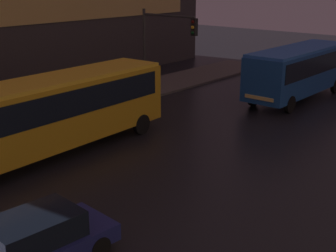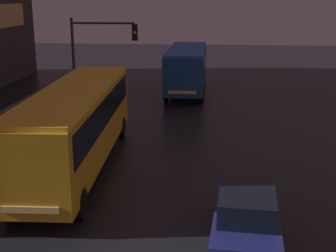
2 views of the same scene
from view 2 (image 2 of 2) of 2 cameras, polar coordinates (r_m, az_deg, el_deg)
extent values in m
cube|color=orange|center=(19.25, -11.00, 0.26)|extent=(2.89, 11.91, 2.67)
cube|color=black|center=(19.10, -11.09, 1.95)|extent=(2.91, 10.96, 1.10)
cube|color=yellow|center=(18.93, -11.22, 4.39)|extent=(2.83, 11.67, 0.16)
cube|color=#F4CC72|center=(14.22, -16.46, -9.76)|extent=(1.70, 0.17, 0.20)
cylinder|color=black|center=(15.34, -10.62, -9.30)|extent=(0.29, 1.01, 1.00)
cylinder|color=black|center=(15.99, -18.50, -8.80)|extent=(0.29, 1.01, 1.00)
cylinder|color=black|center=(23.66, -5.66, -0.11)|extent=(0.29, 1.01, 1.00)
cylinder|color=black|center=(24.09, -10.90, -0.04)|extent=(0.29, 1.01, 1.00)
cube|color=#194793|center=(34.22, 2.31, 7.10)|extent=(2.66, 9.31, 2.53)
cube|color=black|center=(34.15, 2.32, 7.95)|extent=(2.71, 8.57, 1.10)
cube|color=blue|center=(34.05, 2.33, 9.34)|extent=(2.60, 9.12, 0.16)
cube|color=#F4CC72|center=(29.79, 1.75, 4.13)|extent=(1.80, 0.12, 0.20)
cylinder|color=black|center=(31.22, 4.10, 3.79)|extent=(0.26, 1.00, 1.00)
cylinder|color=black|center=(31.37, -0.24, 3.88)|extent=(0.26, 1.00, 1.00)
cylinder|color=black|center=(37.58, 4.40, 5.81)|extent=(0.26, 1.00, 1.00)
cylinder|color=black|center=(37.71, 0.78, 5.88)|extent=(0.26, 1.00, 1.00)
cube|color=navy|center=(14.08, 9.51, -11.39)|extent=(2.20, 4.39, 0.50)
cube|color=black|center=(13.82, 9.62, -9.18)|extent=(1.77, 2.46, 0.70)
cylinder|color=black|center=(12.95, 5.48, -14.96)|extent=(0.25, 0.65, 0.64)
cylinder|color=black|center=(15.50, 12.74, -9.89)|extent=(0.25, 0.65, 0.64)
cylinder|color=black|center=(15.48, 6.30, -9.61)|extent=(0.25, 0.65, 0.64)
cylinder|color=#2D2D2D|center=(27.82, -11.39, 6.97)|extent=(0.16, 0.16, 5.69)
cylinder|color=#2D2D2D|center=(27.11, -7.94, 12.31)|extent=(3.60, 0.12, 0.12)
cube|color=black|center=(26.80, -4.07, 11.31)|extent=(0.30, 0.24, 0.90)
sphere|color=#390706|center=(26.64, -4.13, 11.89)|extent=(0.18, 0.18, 0.18)
sphere|color=gold|center=(26.66, -4.12, 11.29)|extent=(0.18, 0.18, 0.18)
sphere|color=black|center=(26.68, -4.11, 10.69)|extent=(0.18, 0.18, 0.18)
camera|label=1|loc=(12.67, 65.41, 9.03)|focal=50.00mm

